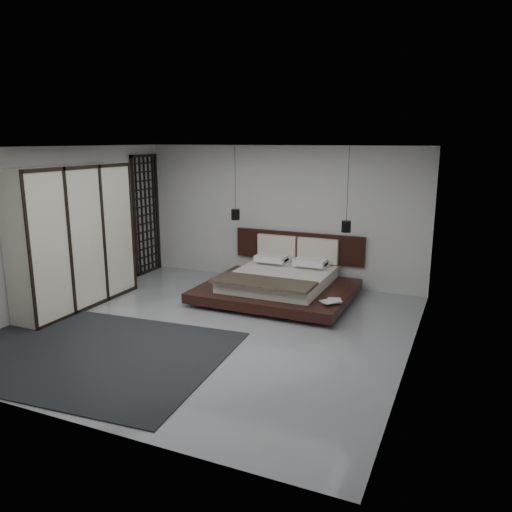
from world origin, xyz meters
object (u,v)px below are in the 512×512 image
at_px(bed, 280,282).
at_px(pendant_left, 235,214).
at_px(lattice_screen, 146,215).
at_px(wardrobe, 74,238).
at_px(pendant_right, 346,226).
at_px(rug, 83,352).

xyz_separation_m(bed, pendant_left, (-1.12, 0.43, 1.17)).
relative_size(lattice_screen, pendant_left, 1.79).
bearing_deg(wardrobe, pendant_left, 49.61).
height_order(pendant_right, wardrobe, pendant_right).
bearing_deg(pendant_left, bed, -20.80).
bearing_deg(pendant_right, rug, -125.04).
xyz_separation_m(lattice_screen, pendant_right, (4.49, -0.11, 0.07)).
height_order(bed, rug, bed).
height_order(pendant_left, pendant_right, same).
bearing_deg(pendant_left, lattice_screen, 177.08).
xyz_separation_m(pendant_left, wardrobe, (-1.99, -2.34, -0.21)).
height_order(lattice_screen, rug, lattice_screen).
bearing_deg(bed, wardrobe, -148.44).
bearing_deg(wardrobe, pendant_right, 28.91).
distance_m(pendant_left, wardrobe, 3.08).
distance_m(lattice_screen, pendant_right, 4.49).
xyz_separation_m(lattice_screen, bed, (3.36, -0.54, -1.02)).
distance_m(pendant_left, pendant_right, 2.25).
distance_m(lattice_screen, bed, 3.55).
height_order(bed, wardrobe, wardrobe).
distance_m(lattice_screen, wardrobe, 2.47).
xyz_separation_m(lattice_screen, rug, (1.75, -4.01, -1.29)).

